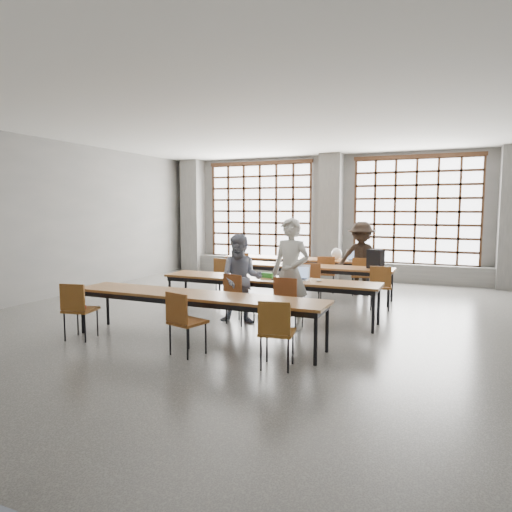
{
  "coord_description": "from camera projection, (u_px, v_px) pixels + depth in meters",
  "views": [
    {
      "loc": [
        3.16,
        -7.46,
        1.99
      ],
      "look_at": [
        -0.22,
        0.4,
        1.09
      ],
      "focal_mm": 32.0,
      "sensor_mm": 36.0,
      "label": 1
    }
  ],
  "objects": [
    {
      "name": "floor",
      "position": [
        259.0,
        318.0,
        8.27
      ],
      "size": [
        11.0,
        11.0,
        0.0
      ],
      "primitive_type": "plane",
      "color": "#4D4E4B",
      "rests_on": "ground"
    },
    {
      "name": "ceiling",
      "position": [
        259.0,
        121.0,
        7.9
      ],
      "size": [
        11.0,
        11.0,
        0.0
      ],
      "primitive_type": "plane",
      "rotation": [
        3.14,
        0.0,
        0.0
      ],
      "color": "silver",
      "rests_on": "floor"
    },
    {
      "name": "wall_back",
      "position": [
        333.0,
        217.0,
        13.11
      ],
      "size": [
        10.0,
        0.0,
        10.0
      ],
      "primitive_type": "plane",
      "rotation": [
        1.57,
        0.0,
        0.0
      ],
      "color": "#5B5B59",
      "rests_on": "floor"
    },
    {
      "name": "wall_left",
      "position": [
        50.0,
        219.0,
        10.05
      ],
      "size": [
        0.0,
        11.0,
        11.0
      ],
      "primitive_type": "plane",
      "rotation": [
        1.57,
        0.0,
        1.57
      ],
      "color": "#5B5B59",
      "rests_on": "floor"
    },
    {
      "name": "column_left",
      "position": [
        193.0,
        216.0,
        14.62
      ],
      "size": [
        0.6,
        0.55,
        3.5
      ],
      "primitive_type": "cube",
      "color": "#555552",
      "rests_on": "floor"
    },
    {
      "name": "column_mid",
      "position": [
        331.0,
        217.0,
        12.85
      ],
      "size": [
        0.6,
        0.55,
        3.5
      ],
      "primitive_type": "cube",
      "color": "#555552",
      "rests_on": "floor"
    },
    {
      "name": "column_right",
      "position": [
        512.0,
        218.0,
        11.09
      ],
      "size": [
        0.6,
        0.55,
        3.5
      ],
      "primitive_type": "cube",
      "color": "#555552",
      "rests_on": "floor"
    },
    {
      "name": "window_left",
      "position": [
        260.0,
        211.0,
        13.91
      ],
      "size": [
        3.32,
        0.12,
        3.0
      ],
      "color": "white",
      "rests_on": "wall_back"
    },
    {
      "name": "window_right",
      "position": [
        416.0,
        212.0,
        12.14
      ],
      "size": [
        3.32,
        0.12,
        3.0
      ],
      "color": "white",
      "rests_on": "wall_back"
    },
    {
      "name": "sill_ledge",
      "position": [
        331.0,
        269.0,
        13.08
      ],
      "size": [
        9.8,
        0.35,
        0.5
      ],
      "primitive_type": "cube",
      "color": "#555552",
      "rests_on": "floor"
    },
    {
      "name": "desk_row_a",
      "position": [
        301.0,
        261.0,
        11.56
      ],
      "size": [
        4.0,
        0.7,
        0.73
      ],
      "color": "brown",
      "rests_on": "floor"
    },
    {
      "name": "desk_row_b",
      "position": [
        302.0,
        268.0,
        10.18
      ],
      "size": [
        4.0,
        0.7,
        0.73
      ],
      "color": "brown",
      "rests_on": "floor"
    },
    {
      "name": "desk_row_c",
      "position": [
        268.0,
        282.0,
        8.24
      ],
      "size": [
        4.0,
        0.7,
        0.73
      ],
      "color": "brown",
      "rests_on": "floor"
    },
    {
      "name": "desk_row_d",
      "position": [
        196.0,
        298.0,
        6.76
      ],
      "size": [
        4.0,
        0.7,
        0.73
      ],
      "color": "brown",
      "rests_on": "floor"
    },
    {
      "name": "chair_back_left",
      "position": [
        241.0,
        266.0,
        11.54
      ],
      "size": [
        0.52,
        0.52,
        0.88
      ],
      "color": "brown",
      "rests_on": "floor"
    },
    {
      "name": "chair_back_mid",
      "position": [
        326.0,
        271.0,
        10.68
      ],
      "size": [
        0.5,
        0.5,
        0.88
      ],
      "color": "brown",
      "rests_on": "floor"
    },
    {
      "name": "chair_back_right",
      "position": [
        361.0,
        272.0,
        10.36
      ],
      "size": [
        0.51,
        0.51,
        0.88
      ],
      "color": "brown",
      "rests_on": "floor"
    },
    {
      "name": "chair_mid_left",
      "position": [
        224.0,
        273.0,
        10.26
      ],
      "size": [
        0.53,
        0.53,
        0.88
      ],
      "color": "brown",
      "rests_on": "floor"
    },
    {
      "name": "chair_mid_centre",
      "position": [
        311.0,
        279.0,
        9.45
      ],
      "size": [
        0.48,
        0.48,
        0.88
      ],
      "color": "brown",
      "rests_on": "floor"
    },
    {
      "name": "chair_mid_right",
      "position": [
        380.0,
        283.0,
        8.9
      ],
      "size": [
        0.46,
        0.47,
        0.88
      ],
      "color": "brown",
      "rests_on": "floor"
    },
    {
      "name": "chair_front_left",
      "position": [
        237.0,
        293.0,
        7.81
      ],
      "size": [
        0.52,
        0.52,
        0.88
      ],
      "color": "maroon",
      "rests_on": "floor"
    },
    {
      "name": "chair_front_right",
      "position": [
        288.0,
        298.0,
        7.44
      ],
      "size": [
        0.43,
        0.44,
        0.88
      ],
      "color": "brown",
      "rests_on": "floor"
    },
    {
      "name": "chair_near_left",
      "position": [
        77.0,
        305.0,
        6.86
      ],
      "size": [
        0.5,
        0.5,
        0.88
      ],
      "color": "brown",
      "rests_on": "floor"
    },
    {
      "name": "chair_near_mid",
      "position": [
        183.0,
        317.0,
        6.13
      ],
      "size": [
        0.51,
        0.52,
        0.88
      ],
      "color": "brown",
      "rests_on": "floor"
    },
    {
      "name": "chair_near_right",
      "position": [
        276.0,
        327.0,
        5.6
      ],
      "size": [
        0.48,
        0.49,
        0.88
      ],
      "color": "brown",
      "rests_on": "floor"
    },
    {
      "name": "student_male",
      "position": [
        291.0,
        274.0,
        7.52
      ],
      "size": [
        0.73,
        0.55,
        1.83
      ],
      "primitive_type": "imported",
      "rotation": [
        0.0,
        0.0,
        -0.17
      ],
      "color": "silver",
      "rests_on": "floor"
    },
    {
      "name": "student_female",
      "position": [
        241.0,
        279.0,
        7.89
      ],
      "size": [
        0.89,
        0.78,
        1.55
      ],
      "primitive_type": "imported",
      "rotation": [
        0.0,
        0.0,
        0.3
      ],
      "color": "#19244C",
      "rests_on": "floor"
    },
    {
      "name": "student_back",
      "position": [
        361.0,
        258.0,
        10.45
      ],
      "size": [
        1.19,
        0.83,
        1.69
      ],
      "primitive_type": "imported",
      "rotation": [
        0.0,
        0.0,
        0.2
      ],
      "color": "black",
      "rests_on": "floor"
    },
    {
      "name": "laptop_front",
      "position": [
        299.0,
        276.0,
        8.11
      ],
      "size": [
        0.37,
        0.32,
        0.26
      ],
      "color": "#AFAEB3",
      "rests_on": "desk_row_c"
    },
    {
      "name": "laptop_back",
      "position": [
        354.0,
        258.0,
        11.12
      ],
      "size": [
        0.45,
        0.42,
        0.26
      ],
      "color": "#B0B0B5",
      "rests_on": "desk_row_a"
    },
    {
      "name": "mouse",
      "position": [
        319.0,
        281.0,
        7.84
      ],
      "size": [
        0.1,
        0.07,
        0.04
      ],
      "primitive_type": "ellipsoid",
      "rotation": [
        0.0,
        0.0,
        -0.05
      ],
      "color": "white",
      "rests_on": "desk_row_c"
    },
    {
      "name": "green_box",
      "position": [
        267.0,
        275.0,
        8.32
      ],
      "size": [
        0.26,
        0.12,
        0.09
      ],
      "primitive_type": "cube",
      "rotation": [
        0.0,
        0.0,
        -0.13
      ],
      "color": "#2D842B",
      "rests_on": "desk_row_c"
    },
    {
      "name": "phone",
      "position": [
        275.0,
        279.0,
        8.07
      ],
      "size": [
        0.13,
        0.06,
        0.01
      ],
      "primitive_type": "cube",
      "rotation": [
        0.0,
        0.0,
        -0.02
      ],
      "color": "black",
      "rests_on": "desk_row_c"
    },
    {
      "name": "paper_sheet_a",
      "position": [
        277.0,
        263.0,
        10.45
      ],
      "size": [
        0.3,
        0.22,
        0.0
      ],
      "primitive_type": "cube",
      "rotation": [
        0.0,
        0.0,
        0.02
      ],
      "color": "silver",
      "rests_on": "desk_row_b"
    },
    {
      "name": "paper_sheet_b",
      "position": [
        288.0,
        265.0,
        10.24
      ],
      "size": [
        0.36,
        0.31,
        0.0
      ],
      "primitive_type": "cube",
      "rotation": [
        0.0,
        0.0,
        -0.42
      ],
      "color": "silver",
      "rests_on": "desk_row_b"
    },
    {
      "name": "paper_sheet_c",
      "position": [
        306.0,
        265.0,
        10.13
      ],
      "size": [
        0.34,
        0.28,
        0.0
      ],
      "primitive_type": "cube",
      "rotation": [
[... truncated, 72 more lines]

